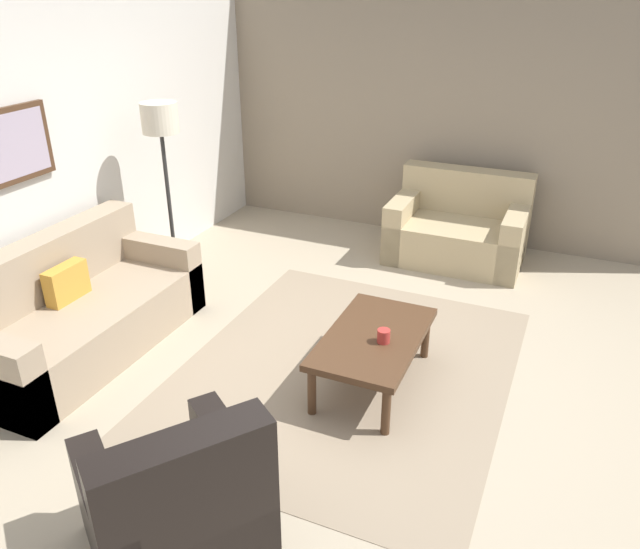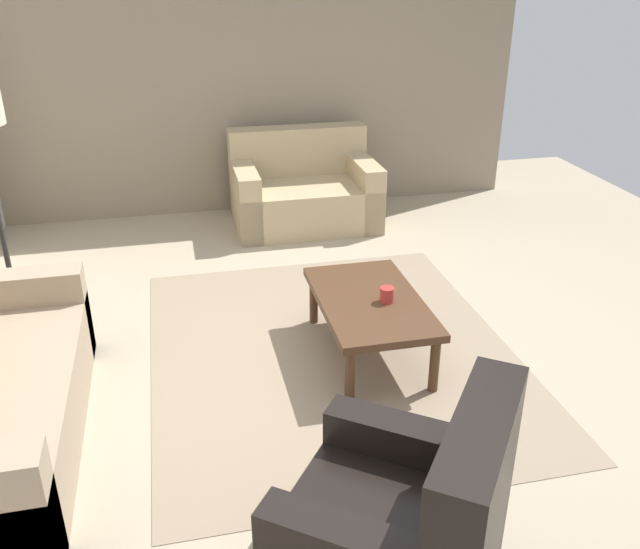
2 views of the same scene
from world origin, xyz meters
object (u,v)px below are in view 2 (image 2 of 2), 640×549
at_px(couch_loveseat, 303,192).
at_px(cup, 387,295).
at_px(armchair_leather, 410,538).
at_px(coffee_table, 370,306).

height_order(couch_loveseat, cup, couch_loveseat).
distance_m(couch_loveseat, cup, 2.58).
distance_m(couch_loveseat, armchair_leather, 4.35).
height_order(couch_loveseat, armchair_leather, armchair_leather).
bearing_deg(coffee_table, couch_loveseat, -1.68).
distance_m(couch_loveseat, coffee_table, 2.51).
distance_m(armchair_leather, cup, 1.83).
distance_m(armchair_leather, coffee_table, 1.86).
height_order(armchair_leather, cup, armchair_leather).
bearing_deg(couch_loveseat, cup, -179.62).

